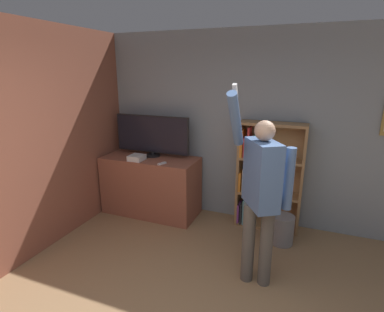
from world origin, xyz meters
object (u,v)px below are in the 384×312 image
television (152,135)px  game_console (137,158)px  waste_bin (282,229)px  bookshelf (263,176)px  person (261,189)px

television → game_console: bearing=-111.9°
game_console → waste_bin: size_ratio=0.57×
waste_bin → bookshelf: bearing=131.2°
television → person: person is taller
television → waste_bin: 2.25m
television → person: (1.80, -1.13, -0.17)m
person → waste_bin: bearing=135.6°
game_console → person: bearing=-23.9°
game_console → waste_bin: (2.10, 0.02, -0.74)m
television → game_console: 0.42m
bookshelf → game_console: bearing=-167.3°
television → bookshelf: bearing=4.2°
game_console → bookshelf: (1.77, 0.40, -0.18)m
television → bookshelf: television is taller
game_console → bookshelf: size_ratio=0.14×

